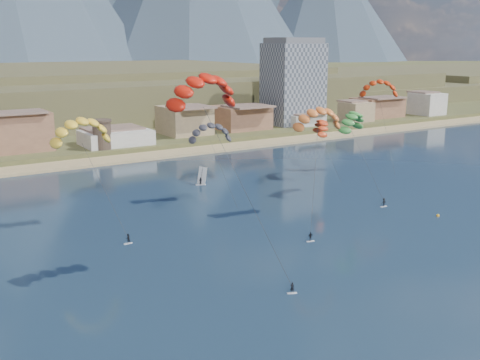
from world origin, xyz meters
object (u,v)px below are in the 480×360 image
at_px(watchtower, 102,134).
at_px(windsurfer, 201,179).
at_px(kitesurfer_yellow, 81,127).
at_px(kitesurfer_red, 203,86).
at_px(apartment_tower, 293,82).
at_px(kitesurfer_green, 352,119).
at_px(buoy, 438,216).
at_px(kitesurfer_orange, 318,115).

distance_m(watchtower, windsurfer, 46.90).
bearing_deg(watchtower, kitesurfer_yellow, -111.64).
bearing_deg(windsurfer, kitesurfer_red, -118.06).
bearing_deg(apartment_tower, kitesurfer_yellow, -143.75).
bearing_deg(kitesurfer_red, watchtower, 79.09).
relative_size(apartment_tower, windsurfer, 7.75).
xyz_separation_m(watchtower, kitesurfer_green, (30.20, -70.69, 10.00)).
distance_m(windsurfer, buoy, 52.61).
bearing_deg(windsurfer, kitesurfer_orange, -77.89).
bearing_deg(kitesurfer_green, watchtower, 113.13).
bearing_deg(kitesurfer_red, apartment_tower, 47.66).
height_order(kitesurfer_yellow, windsurfer, kitesurfer_yellow).
height_order(watchtower, kitesurfer_red, kitesurfer_red).
relative_size(kitesurfer_orange, kitesurfer_green, 1.20).
distance_m(apartment_tower, kitesurfer_orange, 113.46).
distance_m(watchtower, kitesurfer_orange, 80.75).
bearing_deg(kitesurfer_orange, watchtower, 100.30).
bearing_deg(kitesurfer_green, kitesurfer_red, -154.58).
height_order(apartment_tower, watchtower, apartment_tower).
bearing_deg(apartment_tower, kitesurfer_red, -132.34).
distance_m(watchtower, kitesurfer_yellow, 68.75).
xyz_separation_m(apartment_tower, watchtower, (-80.00, -14.00, -11.45)).
bearing_deg(kitesurfer_yellow, buoy, -26.34).
distance_m(kitesurfer_red, kitesurfer_orange, 36.46).
distance_m(watchtower, buoy, 97.84).
height_order(watchtower, kitesurfer_orange, kitesurfer_orange).
relative_size(kitesurfer_red, kitesurfer_orange, 1.25).
relative_size(watchtower, kitesurfer_red, 0.29).
height_order(watchtower, kitesurfer_green, kitesurfer_green).
bearing_deg(buoy, windsurfer, 119.52).
bearing_deg(kitesurfer_red, windsurfer, 61.94).
xyz_separation_m(kitesurfer_yellow, kitesurfer_orange, (39.26, -15.48, 1.07)).
xyz_separation_m(kitesurfer_red, windsurfer, (25.35, 47.57, -25.22)).
distance_m(kitesurfer_yellow, buoy, 67.37).
xyz_separation_m(apartment_tower, kitesurfer_yellow, (-104.99, -76.99, 0.16)).
bearing_deg(kitesurfer_orange, kitesurfer_red, -154.88).
height_order(kitesurfer_red, kitesurfer_orange, kitesurfer_red).
height_order(kitesurfer_red, windsurfer, kitesurfer_red).
relative_size(watchtower, kitesurfer_green, 0.43).
bearing_deg(apartment_tower, windsurfer, -140.44).
bearing_deg(kitesurfer_red, kitesurfer_orange, 25.12).
relative_size(apartment_tower, kitesurfer_red, 1.07).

